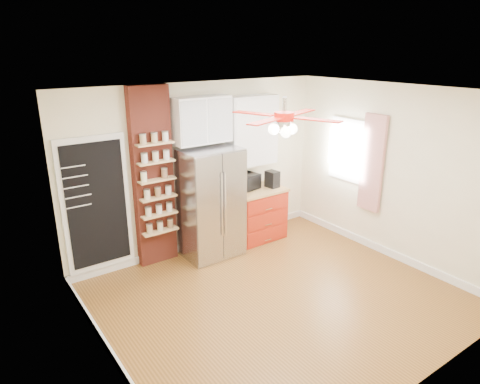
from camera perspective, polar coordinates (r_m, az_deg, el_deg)
floor at (r=5.94m, az=5.11°, el=-13.83°), size 4.50×4.50×0.00m
ceiling at (r=5.03m, az=6.02°, el=13.03°), size 4.50×4.50×0.00m
wall_back at (r=6.89m, az=-5.37°, el=3.21°), size 4.50×0.02×2.70m
wall_front at (r=4.18m, az=23.92°, el=-9.26°), size 4.50×0.02×2.70m
wall_left at (r=4.32m, az=-17.95°, el=-7.51°), size 0.02×4.00×2.70m
wall_right at (r=6.96m, az=19.75°, el=2.30°), size 0.02×4.00×2.70m
chalkboard at (r=6.31m, az=-18.58°, el=-1.63°), size 0.95×0.05×1.95m
brick_pillar at (r=6.46m, az=-11.53°, el=1.82°), size 0.60×0.16×2.70m
fridge at (r=6.71m, az=-4.02°, el=-1.46°), size 0.90×0.70×1.75m
upper_glass_cabinet at (r=6.55m, az=-5.18°, el=9.55°), size 0.90×0.35×0.70m
red_cabinet at (r=7.42m, az=2.26°, el=-2.90°), size 0.94×0.64×0.90m
upper_shelf_unit at (r=7.15m, az=1.57°, el=8.17°), size 0.90×0.30×1.15m
window at (r=7.42m, az=14.20°, el=5.43°), size 0.04×0.75×1.05m
curtain at (r=7.07m, az=17.22°, el=3.67°), size 0.06×0.40×1.55m
ceiling_fan at (r=5.06m, az=5.91°, el=9.93°), size 1.40×1.40×0.44m
toaster_oven at (r=7.21m, az=0.72°, el=1.32°), size 0.52×0.40×0.26m
coffee_maker at (r=7.35m, az=4.32°, el=1.73°), size 0.19×0.23×0.28m
canister_left at (r=7.41m, az=4.94°, el=1.22°), size 0.10×0.10×0.13m
canister_right at (r=7.43m, az=4.14°, el=1.30°), size 0.13×0.13×0.13m
pantry_jar_oats at (r=6.23m, az=-12.72°, el=1.98°), size 0.11×0.11×0.13m
pantry_jar_beans at (r=6.36m, az=-10.06°, el=2.49°), size 0.12×0.12×0.14m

